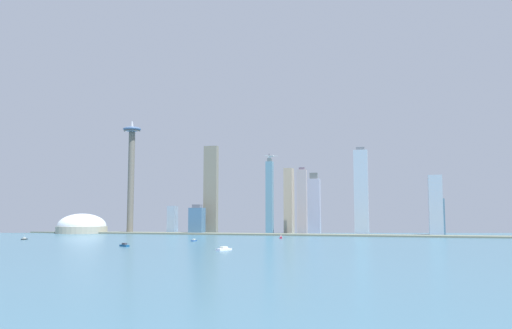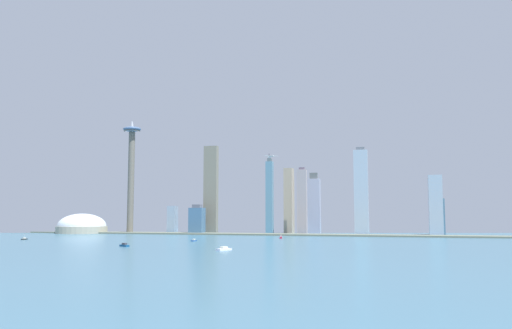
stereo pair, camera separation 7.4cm
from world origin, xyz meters
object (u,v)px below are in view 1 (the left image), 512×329
at_px(skyscraper_2, 270,197).
at_px(skyscraper_4, 172,219).
at_px(boat_1, 194,240).
at_px(boat_4, 24,239).
at_px(skyscraper_6, 302,201).
at_px(boat_0, 281,237).
at_px(boat_2, 124,245).
at_px(stadium_dome, 82,227).
at_px(skyscraper_0, 211,189).
at_px(skyscraper_5, 202,194).
at_px(skyscraper_1, 438,216).
at_px(airplane, 271,156).
at_px(observation_tower, 131,160).
at_px(boat_3, 224,249).
at_px(skyscraper_8, 436,205).
at_px(skyscraper_7, 197,220).
at_px(skyscraper_10, 289,201).
at_px(skyscraper_3, 314,205).
at_px(skyscraper_9, 361,192).

height_order(skyscraper_2, skyscraper_4, skyscraper_2).
bearing_deg(boat_1, skyscraper_2, 177.35).
xyz_separation_m(skyscraper_2, boat_4, (-288.65, -317.80, -68.57)).
height_order(skyscraper_4, skyscraper_6, skyscraper_6).
distance_m(boat_0, boat_2, 271.66).
bearing_deg(stadium_dome, skyscraper_0, 13.43).
bearing_deg(skyscraper_5, skyscraper_1, 1.24).
height_order(skyscraper_5, airplane, skyscraper_5).
distance_m(boat_1, airplane, 295.76).
height_order(skyscraper_0, skyscraper_6, skyscraper_0).
xyz_separation_m(skyscraper_2, boat_2, (-70.03, -418.69, -68.26)).
xyz_separation_m(skyscraper_5, airplane, (154.18, -47.92, 66.83)).
distance_m(observation_tower, stadium_dome, 160.90).
relative_size(skyscraper_2, boat_3, 7.86).
xyz_separation_m(skyscraper_8, boat_3, (-239.03, -431.28, -50.58)).
xyz_separation_m(skyscraper_1, boat_3, (-245.00, -468.85, -32.05)).
bearing_deg(boat_3, stadium_dome, -105.43).
height_order(skyscraper_7, boat_4, skyscraper_7).
height_order(skyscraper_8, boat_4, skyscraper_8).
distance_m(skyscraper_10, boat_0, 212.32).
height_order(skyscraper_0, boat_2, skyscraper_0).
relative_size(skyscraper_1, boat_2, 4.42).
xyz_separation_m(skyscraper_7, boat_2, (56.10, -363.61, -23.81)).
relative_size(skyscraper_1, skyscraper_3, 0.61).
bearing_deg(skyscraper_3, skyscraper_7, -155.67).
distance_m(skyscraper_6, skyscraper_7, 198.66).
distance_m(skyscraper_1, skyscraper_5, 449.82).
height_order(skyscraper_2, skyscraper_10, skyscraper_2).
distance_m(skyscraper_2, airplane, 82.34).
xyz_separation_m(skyscraper_3, boat_4, (-368.00, -355.63, -53.49)).
relative_size(skyscraper_2, skyscraper_6, 1.17).
distance_m(observation_tower, airplane, 275.14).
height_order(skyscraper_0, boat_1, skyscraper_0).
distance_m(skyscraper_4, boat_1, 302.21).
distance_m(skyscraper_0, boat_3, 467.64).
distance_m(skyscraper_9, skyscraper_10, 147.56).
distance_m(stadium_dome, boat_2, 444.71).
bearing_deg(skyscraper_8, skyscraper_4, -178.34).
bearing_deg(stadium_dome, skyscraper_9, 5.76).
height_order(skyscraper_5, boat_4, skyscraper_5).
relative_size(boat_2, airplane, 0.70).
distance_m(skyscraper_3, boat_0, 225.84).
xyz_separation_m(observation_tower, boat_1, (226.08, -232.01, -140.94)).
height_order(stadium_dome, boat_1, stadium_dome).
relative_size(skyscraper_0, boat_4, 14.90).
height_order(stadium_dome, airplane, airplane).
height_order(skyscraper_2, boat_4, skyscraper_2).
bearing_deg(skyscraper_9, skyscraper_1, 19.55).
bearing_deg(boat_2, boat_3, 21.77).
height_order(stadium_dome, skyscraper_5, skyscraper_5).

